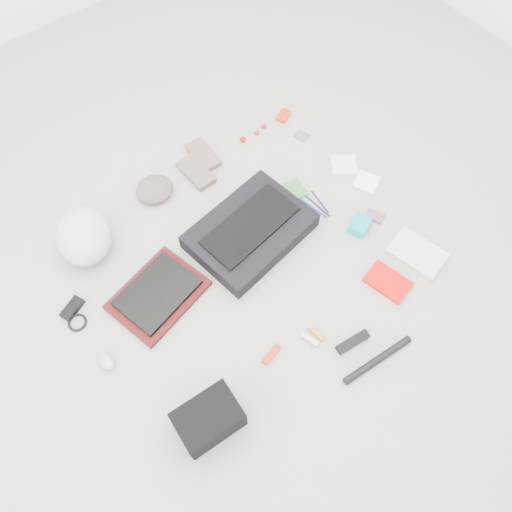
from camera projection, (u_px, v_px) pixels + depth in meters
ground_plane at (256, 262)px, 2.16m from camera, size 4.00×4.00×0.00m
messenger_bag at (250, 231)px, 2.19m from camera, size 0.55×0.43×0.09m
bag_flap at (250, 225)px, 2.15m from camera, size 0.45×0.25×0.01m
laptop_sleeve at (158, 295)px, 2.07m from camera, size 0.42×0.35×0.03m
laptop at (157, 293)px, 2.05m from camera, size 0.35×0.29×0.02m
bike_helmet at (84, 236)px, 2.12m from camera, size 0.32×0.35×0.17m
beanie at (154, 189)px, 2.31m from camera, size 0.18×0.17×0.06m
mitten_left at (196, 172)px, 2.38m from camera, size 0.10×0.20×0.03m
mitten_right at (203, 155)px, 2.43m from camera, size 0.11×0.20×0.03m
power_brick at (72, 308)px, 2.04m from camera, size 0.11×0.08×0.03m
cable_coil at (77, 323)px, 2.02m from camera, size 0.08×0.08×0.01m
mouse at (106, 361)px, 1.93m from camera, size 0.06×0.09×0.03m
camera_bag at (209, 419)px, 1.77m from camera, size 0.24×0.18×0.15m
multitool at (271, 354)px, 1.96m from camera, size 0.10×0.05×0.01m
toiletry_tube_white at (310, 339)px, 1.98m from camera, size 0.05×0.08×0.02m
toiletry_tube_orange at (316, 333)px, 2.00m from camera, size 0.03×0.08×0.02m
u_lock at (353, 342)px, 1.97m from camera, size 0.15×0.05×0.03m
bike_pump at (378, 360)px, 1.94m from camera, size 0.32×0.06×0.03m
book_red at (388, 282)px, 2.11m from camera, size 0.16×0.20×0.02m
book_white at (417, 253)px, 2.17m from camera, size 0.20×0.26×0.02m
notepad at (295, 190)px, 2.34m from camera, size 0.09×0.12×0.01m
pen_blue at (314, 208)px, 2.29m from camera, size 0.04×0.15×0.01m
pen_black at (318, 206)px, 2.30m from camera, size 0.02×0.15×0.01m
pen_navy at (320, 202)px, 2.31m from camera, size 0.03×0.14×0.01m
accordion_wallet at (360, 225)px, 2.23m from camera, size 0.12×0.11×0.05m
card_deck at (375, 216)px, 2.27m from camera, size 0.08×0.09×0.01m
napkin_top at (344, 165)px, 2.42m from camera, size 0.17×0.17×0.01m
napkin_bottom at (367, 182)px, 2.37m from camera, size 0.14×0.14×0.01m
lollipop_a at (243, 139)px, 2.48m from camera, size 0.04×0.04×0.03m
lollipop_b at (257, 133)px, 2.50m from camera, size 0.03×0.03×0.02m
lollipop_c at (264, 126)px, 2.52m from camera, size 0.03×0.03×0.03m
altoids_tin at (283, 116)px, 2.56m from camera, size 0.10×0.08×0.02m
stamp_sheet at (302, 136)px, 2.51m from camera, size 0.07×0.08×0.00m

